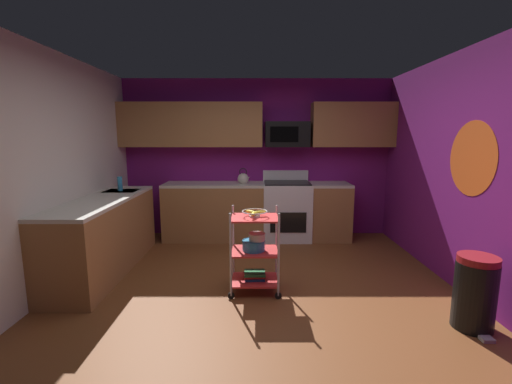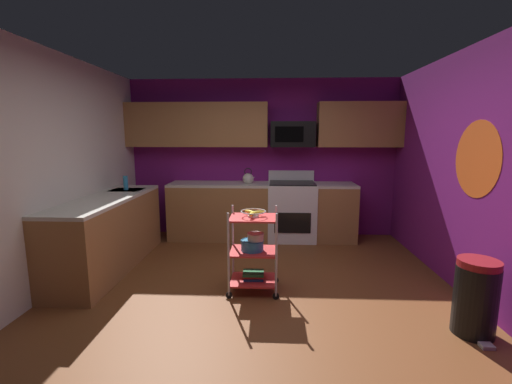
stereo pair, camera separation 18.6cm
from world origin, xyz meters
name	(u,v)px [view 1 (the left image)]	position (x,y,z in m)	size (l,w,h in m)	color
floor	(257,299)	(0.00, 0.00, -0.02)	(4.40, 4.80, 0.04)	brown
wall_back	(257,158)	(0.00, 2.43, 1.30)	(4.52, 0.06, 2.60)	#751970
wall_left	(33,175)	(-2.23, 0.00, 1.30)	(0.06, 4.80, 2.60)	silver
wall_right	(482,175)	(2.23, 0.00, 1.30)	(0.06, 4.80, 2.60)	#751970
wall_flower_decal	(472,158)	(2.20, 0.14, 1.45)	(0.77, 0.77, 0.00)	#E5591E
counter_run	(203,219)	(-0.80, 1.53, 0.46)	(3.70, 2.73, 0.92)	#9E6B3D
oven_range	(286,210)	(0.49, 2.10, 0.48)	(0.76, 0.65, 1.10)	white
upper_cabinets	(250,125)	(-0.11, 2.24, 1.85)	(4.40, 0.33, 0.70)	#9E6B3D
microwave	(287,134)	(0.48, 2.21, 1.70)	(0.70, 0.39, 0.40)	black
rolling_cart	(255,251)	(-0.03, 0.16, 0.45)	(0.56, 0.42, 0.91)	silver
fruit_bowl	(255,213)	(-0.03, 0.16, 0.88)	(0.27, 0.27, 0.07)	silver
mixing_bowl_large	(254,245)	(-0.04, 0.16, 0.52)	(0.25, 0.25, 0.11)	#338CBF
mixing_bowl_small	(257,237)	(-0.01, 0.15, 0.62)	(0.18, 0.18, 0.08)	silver
book_stack	(255,275)	(-0.03, 0.16, 0.17)	(0.24, 0.19, 0.09)	#1E4C8C
kettle	(243,179)	(-0.22, 2.10, 1.00)	(0.21, 0.18, 0.26)	beige
dish_soap_bottle	(120,184)	(-1.91, 1.33, 1.02)	(0.06, 0.06, 0.20)	#2D8CBF
trash_can	(475,293)	(1.90, -0.57, 0.33)	(0.34, 0.42, 0.66)	black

